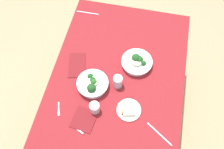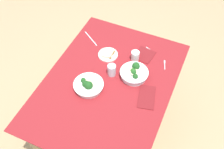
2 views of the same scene
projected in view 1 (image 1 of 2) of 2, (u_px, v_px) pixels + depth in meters
name	position (u px, v px, depth m)	size (l,w,h in m)	color
ground_plane	(117.00, 108.00, 2.55)	(6.00, 6.00, 0.00)	tan
dining_table	(118.00, 80.00, 2.01)	(1.36, 0.99, 0.72)	maroon
broccoli_bowl_far	(137.00, 62.00, 1.93)	(0.24, 0.24, 0.09)	white
broccoli_bowl_near	(93.00, 84.00, 1.83)	(0.23, 0.23, 0.11)	white
bread_side_plate	(129.00, 110.00, 1.76)	(0.17, 0.17, 0.03)	silver
water_glass_center	(95.00, 108.00, 1.73)	(0.07, 0.07, 0.09)	silver
water_glass_side	(118.00, 82.00, 1.83)	(0.07, 0.07, 0.10)	silver
fork_by_far_bowl	(76.00, 128.00, 1.71)	(0.05, 0.10, 0.00)	#B7B7BC
fork_by_near_bowl	(59.00, 109.00, 1.77)	(0.10, 0.04, 0.00)	#B7B7BC
table_knife_left	(88.00, 13.00, 2.21)	(0.20, 0.01, 0.00)	#B7B7BC
table_knife_right	(159.00, 134.00, 1.69)	(0.22, 0.01, 0.00)	#B7B7BC
napkin_folded_upper	(77.00, 65.00, 1.95)	(0.22, 0.12, 0.01)	maroon
napkin_folded_lower	(84.00, 119.00, 1.74)	(0.16, 0.15, 0.01)	maroon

